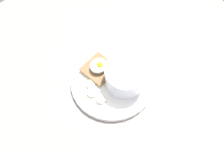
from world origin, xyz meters
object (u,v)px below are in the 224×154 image
object	(u,v)px
oatmeal_bowl	(126,76)
banana_slice_back	(91,84)
poached_egg	(99,65)
toast_slice	(100,68)
banana_slice_left	(101,99)
banana_slice_front	(92,92)

from	to	relation	value
oatmeal_bowl	banana_slice_back	xyz separation A→B (cm)	(-8.05, 7.14, -3.10)
oatmeal_bowl	poached_egg	size ratio (longest dim) A/B	2.22
toast_slice	banana_slice_left	distance (cm)	10.58
toast_slice	banana_slice_left	size ratio (longest dim) A/B	2.33
oatmeal_bowl	poached_egg	xyz separation A→B (cm)	(-2.03, 8.84, -0.83)
banana_slice_front	banana_slice_back	distance (cm)	2.78
banana_slice_front	banana_slice_left	distance (cm)	3.52
banana_slice_back	banana_slice_front	bearing A→B (deg)	-126.25
oatmeal_bowl	banana_slice_left	xyz separation A→B (cm)	(-9.49, 1.38, -3.05)
poached_egg	banana_slice_back	size ratio (longest dim) A/B	1.40
banana_slice_front	banana_slice_left	xyz separation A→B (cm)	(0.20, -3.52, 0.04)
banana_slice_front	poached_egg	bearing A→B (deg)	27.23
toast_slice	poached_egg	distance (cm)	2.03
toast_slice	banana_slice_back	distance (cm)	6.25
toast_slice	banana_slice_front	size ratio (longest dim) A/B	2.22
oatmeal_bowl	toast_slice	size ratio (longest dim) A/B	1.36
oatmeal_bowl	banana_slice_back	distance (cm)	11.20
banana_slice_front	toast_slice	bearing A→B (deg)	27.76
poached_egg	banana_slice_back	bearing A→B (deg)	-164.21
oatmeal_bowl	banana_slice_left	world-z (taller)	oatmeal_bowl
toast_slice	banana_slice_left	world-z (taller)	toast_slice
toast_slice	banana_slice_back	xyz separation A→B (cm)	(-5.99, -1.78, -0.25)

